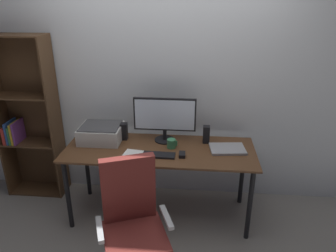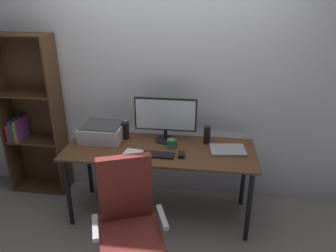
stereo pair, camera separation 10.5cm
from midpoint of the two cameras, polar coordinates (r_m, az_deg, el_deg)
name	(u,v)px [view 2 (the right image)]	position (r m, az deg, el deg)	size (l,w,h in m)	color
ground_plane	(160,213)	(3.39, -0.45, -15.32)	(12.00, 12.00, 0.00)	gray
back_wall	(167,77)	(3.26, 0.72, 8.73)	(6.40, 0.10, 2.60)	silver
desk	(160,156)	(3.03, -0.49, -5.46)	(1.78, 0.66, 0.74)	#56351E
monitor	(166,117)	(3.06, 0.54, 1.70)	(0.60, 0.20, 0.44)	black
keyboard	(158,155)	(2.86, -0.70, -5.20)	(0.29, 0.11, 0.02)	black
mouse	(182,155)	(2.85, 3.50, -5.19)	(0.06, 0.10, 0.03)	black
coffee_mug	(172,144)	(2.99, 1.65, -3.17)	(0.10, 0.08, 0.09)	#387F51
laptop	(228,150)	(3.01, 11.63, -4.23)	(0.32, 0.23, 0.02)	#99999E
speaker_left	(125,131)	(3.18, -6.74, -0.83)	(0.06, 0.07, 0.17)	black
speaker_right	(207,135)	(3.09, 7.97, -1.63)	(0.06, 0.07, 0.17)	black
printer	(103,132)	(3.20, -10.71, -1.05)	(0.40, 0.34, 0.16)	silver
paper_sheet	(132,157)	(2.86, -5.41, -5.50)	(0.21, 0.30, 0.00)	white
office_chair	(129,230)	(2.50, -5.68, -18.11)	(0.58, 0.59, 1.01)	#B7BABC
bookshelf	(32,118)	(3.70, -22.41, 1.33)	(0.61, 0.28, 1.73)	#4C331E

